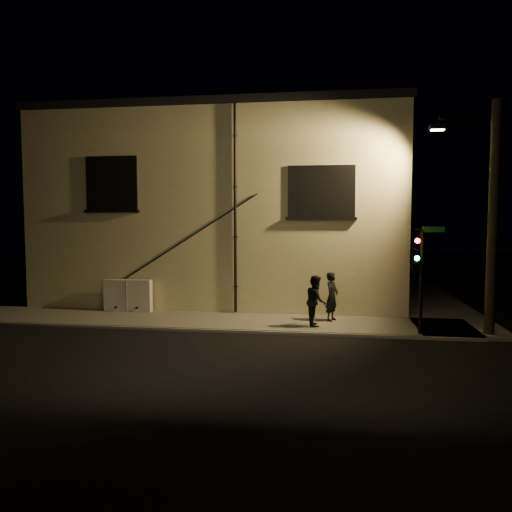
% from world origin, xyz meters
% --- Properties ---
extents(ground, '(90.00, 90.00, 0.00)m').
position_xyz_m(ground, '(0.00, 0.00, 0.00)').
color(ground, black).
extents(sidewalk, '(21.00, 16.00, 0.12)m').
position_xyz_m(sidewalk, '(1.22, 4.39, 0.06)').
color(sidewalk, slate).
rests_on(sidewalk, ground).
extents(building, '(16.20, 12.23, 8.80)m').
position_xyz_m(building, '(-3.00, 8.99, 4.40)').
color(building, beige).
rests_on(building, ground).
extents(utility_cabinet, '(1.99, 0.34, 1.31)m').
position_xyz_m(utility_cabinet, '(-6.27, 2.70, 0.78)').
color(utility_cabinet, silver).
rests_on(utility_cabinet, sidewalk).
extents(pedestrian_a, '(0.67, 0.78, 1.82)m').
position_xyz_m(pedestrian_a, '(2.05, 1.95, 1.03)').
color(pedestrian_a, black).
rests_on(pedestrian_a, sidewalk).
extents(pedestrian_b, '(0.76, 0.94, 1.80)m').
position_xyz_m(pedestrian_b, '(1.48, 0.98, 1.02)').
color(pedestrian_b, black).
rests_on(pedestrian_b, sidewalk).
extents(traffic_signal, '(1.17, 2.07, 3.55)m').
position_xyz_m(traffic_signal, '(4.75, 0.19, 2.52)').
color(traffic_signal, black).
rests_on(traffic_signal, sidewalk).
extents(streetlamp_pole, '(2.06, 1.40, 7.77)m').
position_xyz_m(streetlamp_pole, '(7.14, 0.64, 4.08)').
color(streetlamp_pole, black).
rests_on(streetlamp_pole, ground).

